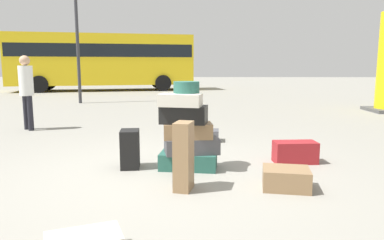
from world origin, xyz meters
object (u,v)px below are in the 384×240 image
at_px(suitcase_brown_foreground_near, 184,156).
at_px(person_bearded_onlooker, 26,86).
at_px(suitcase_brown_upright_blue, 286,178).
at_px(parked_bus, 103,58).
at_px(suitcase_black_foreground_far, 130,149).
at_px(suitcase_tower, 187,133).
at_px(suitcase_maroon_white_trunk, 295,152).
at_px(suitcase_charcoal_behind_tower, 198,135).

distance_m(suitcase_brown_foreground_near, person_bearded_onlooker, 5.31).
xyz_separation_m(suitcase_brown_upright_blue, parked_bus, (-6.62, 16.50, 1.71)).
relative_size(suitcase_black_foreground_far, person_bearded_onlooker, 0.33).
distance_m(suitcase_tower, suitcase_brown_upright_blue, 1.46).
relative_size(suitcase_tower, suitcase_maroon_white_trunk, 1.95).
bearing_deg(parked_bus, suitcase_brown_upright_blue, -81.59).
height_order(suitcase_charcoal_behind_tower, person_bearded_onlooker, person_bearded_onlooker).
relative_size(suitcase_tower, suitcase_brown_upright_blue, 2.28).
relative_size(suitcase_brown_foreground_near, suitcase_black_foreground_far, 1.48).
distance_m(suitcase_tower, suitcase_brown_foreground_near, 0.84).
bearing_deg(person_bearded_onlooker, suitcase_maroon_white_trunk, 15.28).
distance_m(suitcase_tower, person_bearded_onlooker, 4.75).
xyz_separation_m(suitcase_maroon_white_trunk, suitcase_charcoal_behind_tower, (-1.45, 1.52, -0.05)).
height_order(suitcase_black_foreground_far, person_bearded_onlooker, person_bearded_onlooker).
height_order(suitcase_tower, person_bearded_onlooker, person_bearded_onlooker).
xyz_separation_m(suitcase_brown_upright_blue, person_bearded_onlooker, (-4.86, 3.74, 0.86)).
height_order(suitcase_maroon_white_trunk, person_bearded_onlooker, person_bearded_onlooker).
height_order(suitcase_black_foreground_far, suitcase_charcoal_behind_tower, suitcase_black_foreground_far).
xyz_separation_m(suitcase_tower, suitcase_maroon_white_trunk, (1.59, 0.38, -0.35)).
bearing_deg(suitcase_black_foreground_far, suitcase_brown_upright_blue, -29.34).
bearing_deg(suitcase_brown_upright_blue, suitcase_brown_foreground_near, -167.94).
bearing_deg(suitcase_tower, parked_bus, 109.04).
relative_size(person_bearded_onlooker, parked_bus, 0.16).
relative_size(suitcase_brown_upright_blue, suitcase_charcoal_behind_tower, 0.68).
bearing_deg(suitcase_brown_foreground_near, suitcase_charcoal_behind_tower, 99.24).
relative_size(suitcase_tower, suitcase_brown_foreground_near, 1.52).
bearing_deg(suitcase_brown_upright_blue, suitcase_black_foreground_far, 166.43).
bearing_deg(parked_bus, person_bearded_onlooker, -95.60).
distance_m(suitcase_maroon_white_trunk, suitcase_charcoal_behind_tower, 2.10).
xyz_separation_m(suitcase_brown_foreground_near, suitcase_brown_upright_blue, (1.20, 0.07, -0.28)).
height_order(person_bearded_onlooker, parked_bus, parked_bus).
height_order(suitcase_brown_upright_blue, suitcase_maroon_white_trunk, suitcase_maroon_white_trunk).
bearing_deg(parked_bus, suitcase_tower, -84.41).
xyz_separation_m(suitcase_charcoal_behind_tower, person_bearded_onlooker, (-3.81, 1.08, 0.87)).
distance_m(suitcase_charcoal_behind_tower, person_bearded_onlooker, 4.05).
relative_size(suitcase_tower, parked_bus, 0.12).
height_order(suitcase_tower, suitcase_brown_upright_blue, suitcase_tower).
height_order(suitcase_brown_upright_blue, parked_bus, parked_bus).
relative_size(suitcase_maroon_white_trunk, person_bearded_onlooker, 0.38).
bearing_deg(suitcase_charcoal_behind_tower, suitcase_black_foreground_far, -113.81).
bearing_deg(suitcase_maroon_white_trunk, suitcase_brown_foreground_near, -147.55).
distance_m(suitcase_brown_foreground_near, suitcase_maroon_white_trunk, 2.02).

